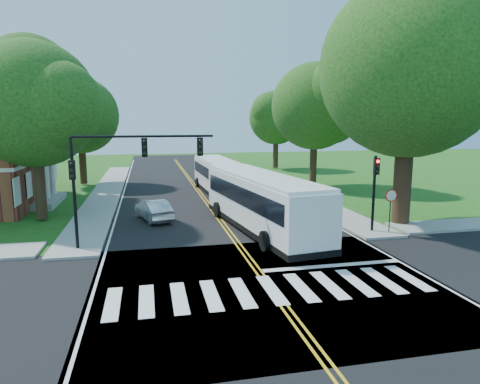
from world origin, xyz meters
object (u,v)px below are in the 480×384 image
object	(u,v)px
hatchback	(154,210)
suv	(283,198)
signal_nw	(122,164)
bus_lead	(261,201)
bus_follow	(218,175)
signal_ne	(375,183)
dark_sedan	(278,196)

from	to	relation	value
hatchback	suv	xyz separation A→B (m)	(9.67, 2.30, -0.01)
hatchback	signal_nw	bearing A→B (deg)	59.37
bus_lead	bus_follow	xyz separation A→B (m)	(-0.33, 13.82, -0.18)
signal_nw	bus_follow	xyz separation A→B (m)	(7.50, 15.88, -2.77)
signal_nw	bus_follow	distance (m)	17.77
signal_ne	bus_lead	world-z (taller)	signal_ne
signal_ne	dark_sedan	size ratio (longest dim) A/B	1.00
signal_ne	dark_sedan	bearing A→B (deg)	105.83
bus_lead	dark_sedan	distance (m)	8.47
bus_lead	bus_follow	bearing A→B (deg)	-96.45
bus_follow	suv	world-z (taller)	bus_follow
signal_ne	dark_sedan	world-z (taller)	signal_ne
bus_follow	signal_nw	bearing A→B (deg)	62.39
bus_follow	bus_lead	bearing A→B (deg)	89.04
signal_ne	suv	bearing A→B (deg)	108.59
signal_ne	bus_follow	xyz separation A→B (m)	(-6.56, 15.86, -1.35)
suv	signal_ne	bearing A→B (deg)	97.15
bus_follow	hatchback	bearing A→B (deg)	56.49
bus_lead	dark_sedan	bearing A→B (deg)	-122.32
signal_ne	bus_follow	world-z (taller)	signal_ne
signal_ne	suv	distance (m)	9.12
signal_nw	bus_lead	distance (m)	8.50
hatchback	dark_sedan	distance (m)	10.38
signal_nw	bus_lead	size ratio (longest dim) A/B	0.54
signal_nw	suv	distance (m)	14.50
signal_nw	hatchback	bearing A→B (deg)	75.51
signal_ne	hatchback	xyz separation A→B (m)	(-12.48, 6.07, -2.27)
suv	dark_sedan	world-z (taller)	suv
signal_nw	suv	size ratio (longest dim) A/B	1.48
dark_sedan	signal_nw	bearing A→B (deg)	41.66
signal_nw	bus_lead	world-z (taller)	signal_nw
dark_sedan	hatchback	bearing A→B (deg)	21.40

